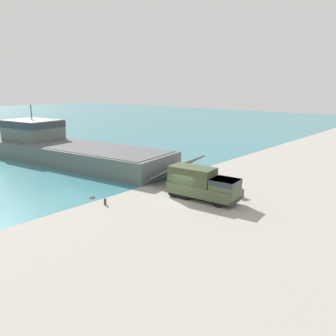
{
  "coord_description": "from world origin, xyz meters",
  "views": [
    {
      "loc": [
        -23.54,
        -19.57,
        10.89
      ],
      "look_at": [
        2.25,
        3.53,
        2.32
      ],
      "focal_mm": 35.0,
      "sensor_mm": 36.0,
      "label": 1
    }
  ],
  "objects_px": {
    "cargo_crate": "(237,193)",
    "moored_boat_a": "(16,135)",
    "military_truck": "(202,184)",
    "soldier_on_ramp": "(217,184)",
    "landing_craft": "(67,148)",
    "mooring_bollard": "(105,201)"
  },
  "relations": [
    {
      "from": "military_truck",
      "to": "soldier_on_ramp",
      "type": "relative_size",
      "value": 4.51
    },
    {
      "from": "mooring_bollard",
      "to": "soldier_on_ramp",
      "type": "bearing_deg",
      "value": -30.42
    },
    {
      "from": "mooring_bollard",
      "to": "cargo_crate",
      "type": "xyz_separation_m",
      "value": [
        10.55,
        -8.13,
        0.07
      ]
    },
    {
      "from": "landing_craft",
      "to": "soldier_on_ramp",
      "type": "relative_size",
      "value": 20.98
    },
    {
      "from": "military_truck",
      "to": "soldier_on_ramp",
      "type": "xyz_separation_m",
      "value": [
        2.74,
        0.03,
        -0.68
      ]
    },
    {
      "from": "soldier_on_ramp",
      "to": "cargo_crate",
      "type": "distance_m",
      "value": 2.32
    },
    {
      "from": "military_truck",
      "to": "mooring_bollard",
      "type": "xyz_separation_m",
      "value": [
        -7.35,
        5.95,
        -1.28
      ]
    },
    {
      "from": "landing_craft",
      "to": "cargo_crate",
      "type": "height_order",
      "value": "landing_craft"
    },
    {
      "from": "soldier_on_ramp",
      "to": "moored_boat_a",
      "type": "height_order",
      "value": "moored_boat_a"
    },
    {
      "from": "cargo_crate",
      "to": "moored_boat_a",
      "type": "bearing_deg",
      "value": 87.21
    },
    {
      "from": "soldier_on_ramp",
      "to": "moored_boat_a",
      "type": "xyz_separation_m",
      "value": [
        3.25,
        55.04,
        -0.36
      ]
    },
    {
      "from": "landing_craft",
      "to": "moored_boat_a",
      "type": "relative_size",
      "value": 5.4
    },
    {
      "from": "military_truck",
      "to": "moored_boat_a",
      "type": "height_order",
      "value": "military_truck"
    },
    {
      "from": "military_truck",
      "to": "mooring_bollard",
      "type": "distance_m",
      "value": 9.54
    },
    {
      "from": "military_truck",
      "to": "soldier_on_ramp",
      "type": "distance_m",
      "value": 2.82
    },
    {
      "from": "landing_craft",
      "to": "moored_boat_a",
      "type": "height_order",
      "value": "landing_craft"
    },
    {
      "from": "soldier_on_ramp",
      "to": "cargo_crate",
      "type": "xyz_separation_m",
      "value": [
        0.46,
        -2.21,
        -0.53
      ]
    },
    {
      "from": "landing_craft",
      "to": "military_truck",
      "type": "xyz_separation_m",
      "value": [
        -0.69,
        -25.52,
        -0.42
      ]
    },
    {
      "from": "military_truck",
      "to": "landing_craft",
      "type": "bearing_deg",
      "value": 171.56
    },
    {
      "from": "landing_craft",
      "to": "military_truck",
      "type": "relative_size",
      "value": 4.65
    },
    {
      "from": "mooring_bollard",
      "to": "cargo_crate",
      "type": "distance_m",
      "value": 13.32
    },
    {
      "from": "landing_craft",
      "to": "soldier_on_ramp",
      "type": "distance_m",
      "value": 25.59
    }
  ]
}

